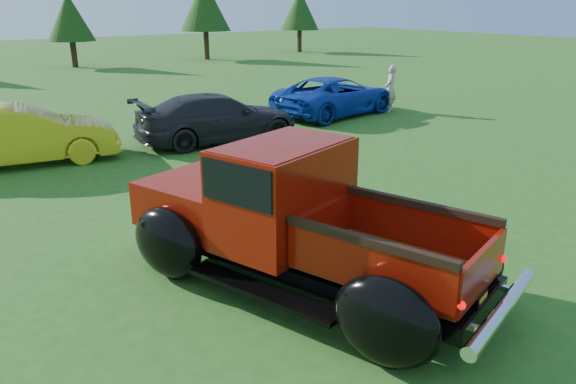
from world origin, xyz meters
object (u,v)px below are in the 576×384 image
(tree_mid_right, at_px, (70,17))
(show_car_grey, at_px, (218,118))
(pickup_truck, at_px, (283,216))
(show_car_yellow, at_px, (22,135))
(tree_far_east, at_px, (300,10))
(tree_east, at_px, (205,5))
(spectator, at_px, (390,88))
(show_car_blue, at_px, (335,96))

(tree_mid_right, bearing_deg, show_car_grey, -96.48)
(pickup_truck, relative_size, show_car_yellow, 1.30)
(tree_far_east, bearing_deg, show_car_yellow, -139.39)
(tree_far_east, bearing_deg, show_car_grey, -132.01)
(show_car_yellow, relative_size, show_car_grey, 0.95)
(tree_east, height_order, show_car_yellow, tree_east)
(pickup_truck, bearing_deg, spectator, 20.69)
(pickup_truck, distance_m, spectator, 13.87)
(tree_east, bearing_deg, show_car_grey, -117.89)
(show_car_yellow, bearing_deg, pickup_truck, -159.41)
(tree_mid_right, relative_size, pickup_truck, 0.75)
(show_car_grey, bearing_deg, tree_far_east, -35.62)
(pickup_truck, distance_m, show_car_yellow, 9.00)
(show_car_grey, height_order, spectator, spectator)
(tree_east, distance_m, tree_far_east, 9.06)
(pickup_truck, height_order, spectator, pickup_truck)
(tree_mid_right, relative_size, show_car_blue, 0.89)
(tree_mid_right, height_order, tree_east, tree_east)
(show_car_grey, xyz_separation_m, spectator, (7.51, 0.34, 0.15))
(tree_mid_right, distance_m, tree_far_east, 18.01)
(tree_mid_right, bearing_deg, pickup_truck, -101.27)
(tree_mid_right, xyz_separation_m, pickup_truck, (-6.05, -30.38, -2.00))
(show_car_yellow, bearing_deg, tree_east, -28.35)
(tree_mid_right, bearing_deg, tree_far_east, 1.59)
(tree_far_east, xyz_separation_m, show_car_blue, (-15.13, -21.78, -2.56))
(show_car_grey, bearing_deg, tree_east, -21.49)
(show_car_blue, bearing_deg, spectator, -116.86)
(pickup_truck, relative_size, spectator, 3.47)
(show_car_yellow, bearing_deg, show_car_grey, -88.33)
(tree_mid_right, height_order, show_car_blue, tree_mid_right)
(tree_east, distance_m, show_car_grey, 24.83)
(tree_mid_right, xyz_separation_m, tree_far_east, (18.00, 0.50, 0.27))
(spectator, bearing_deg, show_car_grey, -36.48)
(tree_far_east, distance_m, show_car_yellow, 33.93)
(tree_mid_right, height_order, pickup_truck, tree_mid_right)
(tree_mid_right, height_order, show_car_yellow, tree_mid_right)
(tree_mid_right, distance_m, show_car_blue, 21.59)
(show_car_yellow, bearing_deg, show_car_blue, -78.53)
(tree_far_east, distance_m, show_car_grey, 30.78)
(tree_east, relative_size, show_car_grey, 1.13)
(tree_mid_right, xyz_separation_m, spectator, (4.97, -21.96, -2.12))
(show_car_grey, height_order, show_car_blue, show_car_grey)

